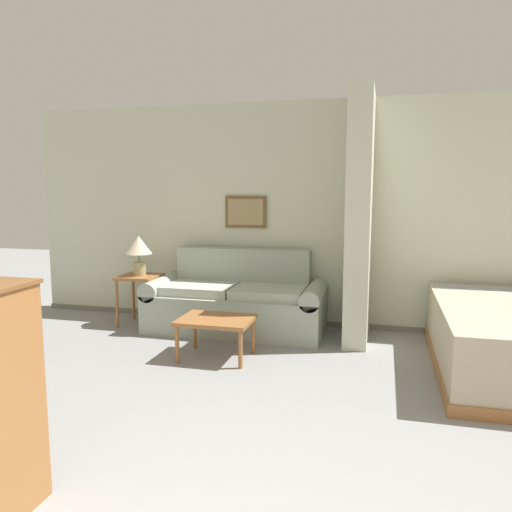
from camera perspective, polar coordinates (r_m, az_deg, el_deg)
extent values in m
cube|color=beige|center=(5.83, 8.74, 4.61)|extent=(7.52, 0.12, 2.60)
cube|color=slate|center=(5.96, 8.42, -7.71)|extent=(7.52, 0.02, 0.06)
cube|color=brown|center=(5.94, -1.18, 5.05)|extent=(0.50, 0.02, 0.38)
cube|color=#9E845B|center=(5.93, -1.22, 5.05)|extent=(0.43, 0.01, 0.31)
cube|color=beige|center=(5.32, 11.73, 4.25)|extent=(0.24, 0.85, 2.60)
cube|color=#99A393|center=(5.68, -2.36, -6.47)|extent=(1.59, 0.84, 0.43)
cube|color=#99A393|center=(5.89, -1.48, -1.44)|extent=(1.59, 0.20, 0.48)
cube|color=#99A393|center=(5.99, -10.61, -5.84)|extent=(0.19, 0.84, 0.43)
cylinder|color=#99A393|center=(5.94, -10.67, -3.41)|extent=(0.22, 0.84, 0.22)
cube|color=#99A393|center=(5.50, 6.66, -7.00)|extent=(0.19, 0.84, 0.43)
cylinder|color=#99A393|center=(5.44, 6.70, -4.36)|extent=(0.22, 0.84, 0.22)
cube|color=#AAB5A4|center=(5.70, -6.36, -3.72)|extent=(0.78, 0.60, 0.10)
cube|color=#AAB5A4|center=(5.47, 1.48, -4.15)|extent=(0.78, 0.60, 0.10)
cube|color=#996033|center=(4.78, -4.59, -7.30)|extent=(0.69, 0.53, 0.04)
cylinder|color=#996033|center=(4.74, -9.01, -9.94)|extent=(0.04, 0.04, 0.35)
cylinder|color=#996033|center=(4.54, -1.80, -10.64)|extent=(0.04, 0.04, 0.35)
cylinder|color=#996033|center=(5.14, -6.99, -8.50)|extent=(0.04, 0.04, 0.35)
cylinder|color=#996033|center=(4.96, -0.32, -9.06)|extent=(0.04, 0.04, 0.35)
cube|color=#996033|center=(6.04, -13.16, -2.32)|extent=(0.45, 0.45, 0.04)
cylinder|color=#996033|center=(6.02, -15.60, -5.31)|extent=(0.04, 0.04, 0.56)
cylinder|color=#996033|center=(5.84, -12.24, -5.61)|extent=(0.04, 0.04, 0.56)
cylinder|color=#996033|center=(6.36, -13.83, -4.57)|extent=(0.04, 0.04, 0.56)
cylinder|color=#996033|center=(6.18, -10.61, -4.82)|extent=(0.04, 0.04, 0.56)
cylinder|color=tan|center=(6.02, -13.18, -1.41)|extent=(0.15, 0.15, 0.16)
cylinder|color=tan|center=(6.00, -13.22, -0.21)|extent=(0.02, 0.02, 0.10)
cone|color=beige|center=(5.99, -13.27, 1.25)|extent=(0.31, 0.31, 0.21)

